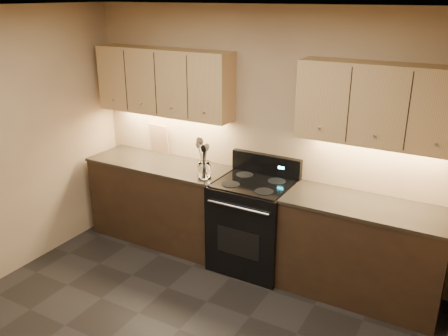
# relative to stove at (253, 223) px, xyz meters

# --- Properties ---
(ceiling) EXTENTS (4.00, 4.00, 0.00)m
(ceiling) POSITION_rel_stove_xyz_m (-0.08, -1.68, 2.12)
(ceiling) COLOR silver
(ceiling) RESTS_ON wall_back
(wall_back) EXTENTS (4.00, 0.04, 2.60)m
(wall_back) POSITION_rel_stove_xyz_m (-0.08, 0.32, 0.82)
(wall_back) COLOR tan
(wall_back) RESTS_ON ground
(counter_left) EXTENTS (1.62, 0.62, 0.93)m
(counter_left) POSITION_rel_stove_xyz_m (-1.18, 0.02, -0.01)
(counter_left) COLOR black
(counter_left) RESTS_ON ground
(counter_right) EXTENTS (1.46, 0.62, 0.93)m
(counter_right) POSITION_rel_stove_xyz_m (1.10, 0.02, -0.01)
(counter_right) COLOR black
(counter_right) RESTS_ON ground
(stove) EXTENTS (0.76, 0.68, 1.14)m
(stove) POSITION_rel_stove_xyz_m (0.00, 0.00, 0.00)
(stove) COLOR black
(stove) RESTS_ON ground
(upper_cab_left) EXTENTS (1.60, 0.30, 0.70)m
(upper_cab_left) POSITION_rel_stove_xyz_m (-1.18, 0.17, 1.32)
(upper_cab_left) COLOR tan
(upper_cab_left) RESTS_ON wall_back
(upper_cab_right) EXTENTS (1.44, 0.30, 0.70)m
(upper_cab_right) POSITION_rel_stove_xyz_m (1.10, 0.17, 1.32)
(upper_cab_right) COLOR tan
(upper_cab_right) RESTS_ON wall_back
(outlet_plate) EXTENTS (0.08, 0.01, 0.12)m
(outlet_plate) POSITION_rel_stove_xyz_m (-1.38, 0.31, 0.64)
(outlet_plate) COLOR #B2B5BA
(outlet_plate) RESTS_ON wall_back
(utensil_crock) EXTENTS (0.18, 0.18, 0.17)m
(utensil_crock) POSITION_rel_stove_xyz_m (-0.50, -0.13, 0.53)
(utensil_crock) COLOR white
(utensil_crock) RESTS_ON counter_left
(cutting_board) EXTENTS (0.27, 0.08, 0.34)m
(cutting_board) POSITION_rel_stove_xyz_m (-1.38, 0.29, 0.62)
(cutting_board) COLOR tan
(cutting_board) RESTS_ON counter_left
(wooden_spoon) EXTENTS (0.11, 0.08, 0.35)m
(wooden_spoon) POSITION_rel_stove_xyz_m (-0.52, -0.13, 0.64)
(wooden_spoon) COLOR tan
(wooden_spoon) RESTS_ON utensil_crock
(black_spoon) EXTENTS (0.10, 0.13, 0.36)m
(black_spoon) POSITION_rel_stove_xyz_m (-0.50, -0.12, 0.64)
(black_spoon) COLOR black
(black_spoon) RESTS_ON utensil_crock
(black_turner) EXTENTS (0.15, 0.19, 0.34)m
(black_turner) POSITION_rel_stove_xyz_m (-0.49, -0.15, 0.63)
(black_turner) COLOR black
(black_turner) RESTS_ON utensil_crock
(steel_spatula) EXTENTS (0.21, 0.11, 0.38)m
(steel_spatula) POSITION_rel_stove_xyz_m (-0.47, -0.13, 0.65)
(steel_spatula) COLOR silver
(steel_spatula) RESTS_ON utensil_crock
(steel_skimmer) EXTENTS (0.21, 0.13, 0.40)m
(steel_skimmer) POSITION_rel_stove_xyz_m (-0.46, -0.14, 0.66)
(steel_skimmer) COLOR silver
(steel_skimmer) RESTS_ON utensil_crock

